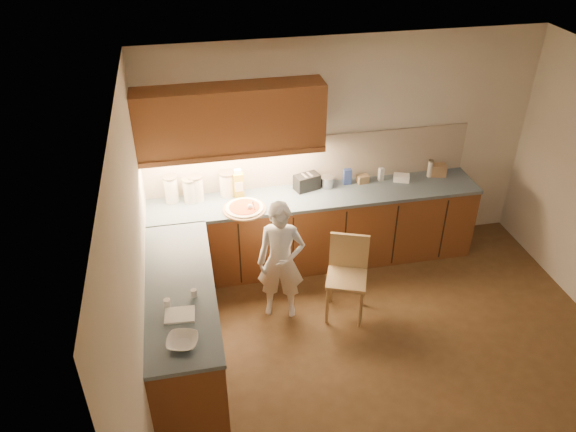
% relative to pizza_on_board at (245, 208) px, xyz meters
% --- Properties ---
extents(room, '(4.54, 4.50, 2.62)m').
position_rel_pizza_on_board_xyz_m(room, '(1.21, -1.53, 0.74)').
color(room, '#52371C').
rests_on(room, ground).
extents(l_counter, '(3.77, 2.62, 0.92)m').
position_rel_pizza_on_board_xyz_m(l_counter, '(0.29, -0.28, -0.48)').
color(l_counter, brown).
rests_on(l_counter, ground).
extents(backsplash, '(3.75, 0.02, 0.58)m').
position_rel_pizza_on_board_xyz_m(backsplash, '(0.83, 0.45, 0.27)').
color(backsplash, '#C2B097').
rests_on(backsplash, l_counter).
extents(upper_cabinets, '(1.95, 0.36, 0.73)m').
position_rel_pizza_on_board_xyz_m(upper_cabinets, '(-0.07, 0.29, 0.91)').
color(upper_cabinets, brown).
rests_on(upper_cabinets, ground).
extents(pizza_on_board, '(0.47, 0.47, 0.19)m').
position_rel_pizza_on_board_xyz_m(pizza_on_board, '(0.00, 0.00, 0.00)').
color(pizza_on_board, tan).
rests_on(pizza_on_board, l_counter).
extents(child, '(0.55, 0.43, 1.34)m').
position_rel_pizza_on_board_xyz_m(child, '(0.27, -0.64, -0.27)').
color(child, white).
rests_on(child, ground).
extents(wooden_chair, '(0.52, 0.52, 0.90)m').
position_rel_pizza_on_board_xyz_m(wooden_chair, '(0.95, -0.75, -0.42)').
color(wooden_chair, tan).
rests_on(wooden_chair, ground).
extents(mixing_bowl, '(0.29, 0.29, 0.06)m').
position_rel_pizza_on_board_xyz_m(mixing_bowl, '(-0.74, -1.86, 0.01)').
color(mixing_bowl, silver).
rests_on(mixing_bowl, l_counter).
extents(canister_a, '(0.16, 0.16, 0.31)m').
position_rel_pizza_on_board_xyz_m(canister_a, '(-0.75, 0.34, 0.14)').
color(canister_a, white).
rests_on(canister_a, l_counter).
extents(canister_b, '(0.16, 0.16, 0.28)m').
position_rel_pizza_on_board_xyz_m(canister_b, '(-0.55, 0.30, 0.12)').
color(canister_b, white).
rests_on(canister_b, l_counter).
extents(canister_c, '(0.16, 0.16, 0.30)m').
position_rel_pizza_on_board_xyz_m(canister_c, '(-0.48, 0.32, 0.13)').
color(canister_c, white).
rests_on(canister_c, l_counter).
extents(canister_d, '(0.18, 0.18, 0.29)m').
position_rel_pizza_on_board_xyz_m(canister_d, '(-0.14, 0.36, 0.13)').
color(canister_d, white).
rests_on(canister_d, l_counter).
extents(oil_jug, '(0.12, 0.09, 0.34)m').
position_rel_pizza_on_board_xyz_m(oil_jug, '(-0.02, 0.30, 0.13)').
color(oil_jug, gold).
rests_on(oil_jug, l_counter).
extents(toaster, '(0.31, 0.23, 0.18)m').
position_rel_pizza_on_board_xyz_m(toaster, '(0.76, 0.31, 0.07)').
color(toaster, black).
rests_on(toaster, l_counter).
extents(steel_pot, '(0.17, 0.17, 0.13)m').
position_rel_pizza_on_board_xyz_m(steel_pot, '(1.00, 0.32, 0.04)').
color(steel_pot, '#AFAFB4').
rests_on(steel_pot, l_counter).
extents(blue_box, '(0.09, 0.07, 0.18)m').
position_rel_pizza_on_board_xyz_m(blue_box, '(1.24, 0.34, 0.07)').
color(blue_box, '#2F438F').
rests_on(blue_box, l_counter).
extents(card_box_a, '(0.14, 0.11, 0.09)m').
position_rel_pizza_on_board_xyz_m(card_box_a, '(1.43, 0.33, 0.03)').
color(card_box_a, tan).
rests_on(card_box_a, l_counter).
extents(white_bottle, '(0.06, 0.06, 0.16)m').
position_rel_pizza_on_board_xyz_m(white_bottle, '(1.65, 0.33, 0.06)').
color(white_bottle, white).
rests_on(white_bottle, l_counter).
extents(flat_pack, '(0.21, 0.18, 0.07)m').
position_rel_pizza_on_board_xyz_m(flat_pack, '(1.89, 0.28, 0.02)').
color(flat_pack, white).
rests_on(flat_pack, l_counter).
extents(tall_jar, '(0.07, 0.07, 0.21)m').
position_rel_pizza_on_board_xyz_m(tall_jar, '(2.25, 0.31, 0.09)').
color(tall_jar, beige).
rests_on(tall_jar, l_counter).
extents(card_box_b, '(0.20, 0.17, 0.13)m').
position_rel_pizza_on_board_xyz_m(card_box_b, '(2.36, 0.32, 0.05)').
color(card_box_b, '#967451').
rests_on(card_box_b, l_counter).
extents(dough_cloth, '(0.26, 0.21, 0.02)m').
position_rel_pizza_on_board_xyz_m(dough_cloth, '(-0.75, -1.52, -0.01)').
color(dough_cloth, white).
rests_on(dough_cloth, l_counter).
extents(spice_jar_a, '(0.07, 0.07, 0.08)m').
position_rel_pizza_on_board_xyz_m(spice_jar_a, '(-0.85, -1.39, 0.02)').
color(spice_jar_a, white).
rests_on(spice_jar_a, l_counter).
extents(spice_jar_b, '(0.06, 0.06, 0.07)m').
position_rel_pizza_on_board_xyz_m(spice_jar_b, '(-0.62, -1.30, 0.01)').
color(spice_jar_b, silver).
rests_on(spice_jar_b, l_counter).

